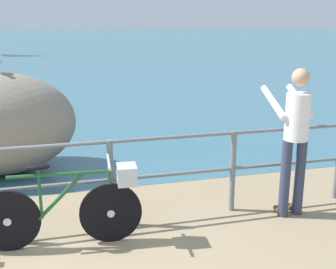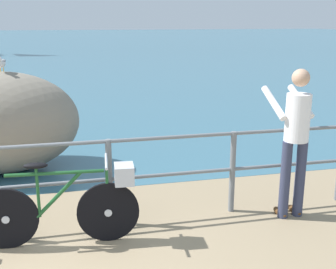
% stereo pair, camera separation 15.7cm
% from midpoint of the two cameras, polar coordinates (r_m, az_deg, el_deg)
% --- Properties ---
extents(ground_plane, '(120.00, 120.00, 0.10)m').
position_cam_midpoint_polar(ground_plane, '(22.95, -17.55, 8.65)').
color(ground_plane, '#937F60').
extents(sea_surface, '(120.00, 90.00, 0.01)m').
position_cam_midpoint_polar(sea_surface, '(50.68, -16.37, 12.04)').
color(sea_surface, '#38667A').
rests_on(sea_surface, ground_plane).
extents(bicycle, '(1.70, 0.48, 0.92)m').
position_cam_midpoint_polar(bicycle, '(4.57, -13.43, -9.04)').
color(bicycle, black).
rests_on(bicycle, ground_plane).
extents(person_at_railing, '(0.47, 0.65, 1.78)m').
position_cam_midpoint_polar(person_at_railing, '(5.16, 15.79, -0.17)').
color(person_at_railing, '#333851').
rests_on(person_at_railing, ground_plane).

